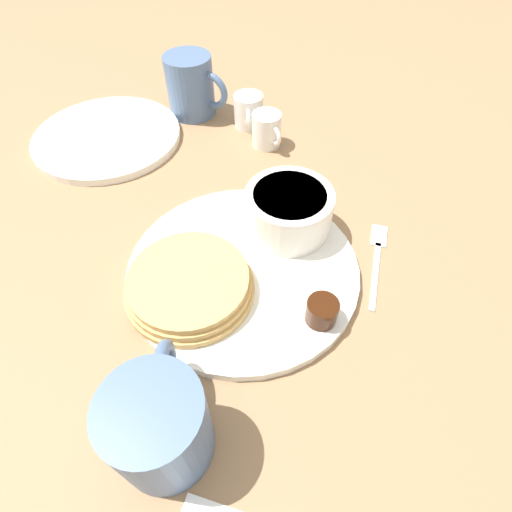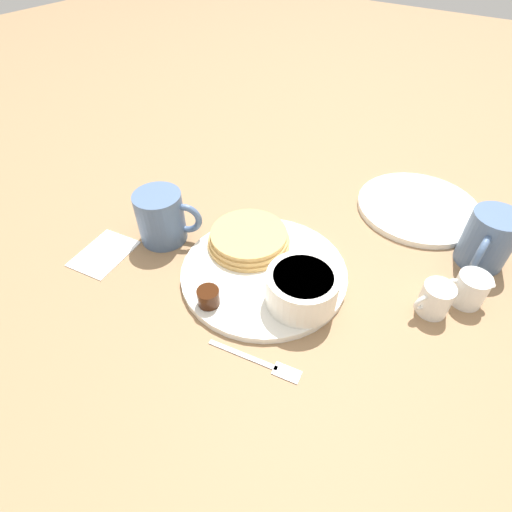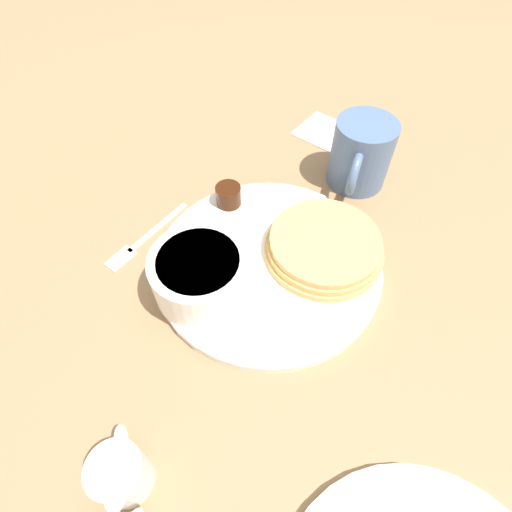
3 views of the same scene
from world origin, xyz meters
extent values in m
plane|color=#93704C|center=(0.00, 0.00, 0.00)|extent=(4.00, 4.00, 0.00)
cylinder|color=white|center=(0.00, 0.00, 0.01)|extent=(0.28, 0.28, 0.01)
cylinder|color=tan|center=(-0.04, -0.06, 0.02)|extent=(0.15, 0.15, 0.01)
cylinder|color=tan|center=(-0.04, -0.06, 0.03)|extent=(0.14, 0.14, 0.01)
cylinder|color=tan|center=(-0.04, -0.06, 0.03)|extent=(0.13, 0.13, 0.01)
cylinder|color=white|center=(0.02, 0.08, 0.04)|extent=(0.11, 0.11, 0.06)
cylinder|color=white|center=(0.02, 0.08, 0.06)|extent=(0.09, 0.09, 0.01)
cylinder|color=#38190A|center=(0.11, -0.03, 0.03)|extent=(0.03, 0.03, 0.03)
cylinder|color=white|center=(0.04, 0.10, 0.03)|extent=(0.05, 0.05, 0.03)
sphere|color=white|center=(0.04, 0.10, 0.05)|extent=(0.02, 0.02, 0.02)
cylinder|color=slate|center=(0.03, -0.20, 0.05)|extent=(0.08, 0.08, 0.10)
torus|color=slate|center=(0.01, -0.16, 0.05)|extent=(0.04, 0.06, 0.06)
cylinder|color=white|center=(-0.08, 0.25, 0.03)|extent=(0.05, 0.05, 0.05)
torus|color=white|center=(-0.06, 0.24, 0.03)|extent=(0.03, 0.02, 0.03)
cone|color=white|center=(-0.10, 0.27, 0.05)|extent=(0.02, 0.02, 0.01)
cube|color=silver|center=(0.15, 0.06, 0.00)|extent=(0.03, 0.10, 0.00)
cube|color=silver|center=(0.13, 0.13, 0.00)|extent=(0.03, 0.04, 0.00)
cube|color=white|center=(0.12, -0.26, 0.00)|extent=(0.12, 0.10, 0.00)
camera|label=1|loc=(0.14, -0.26, 0.38)|focal=28.00mm
camera|label=2|loc=(0.39, 0.25, 0.49)|focal=28.00mm
camera|label=3|loc=(-0.20, 0.21, 0.40)|focal=28.00mm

